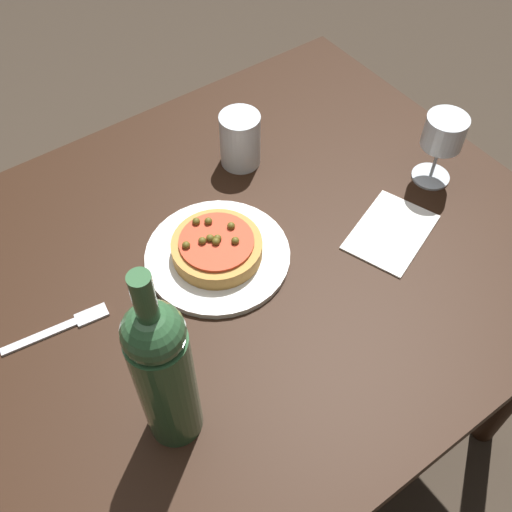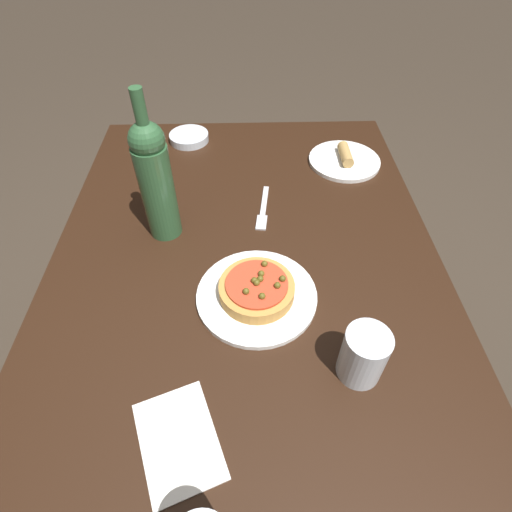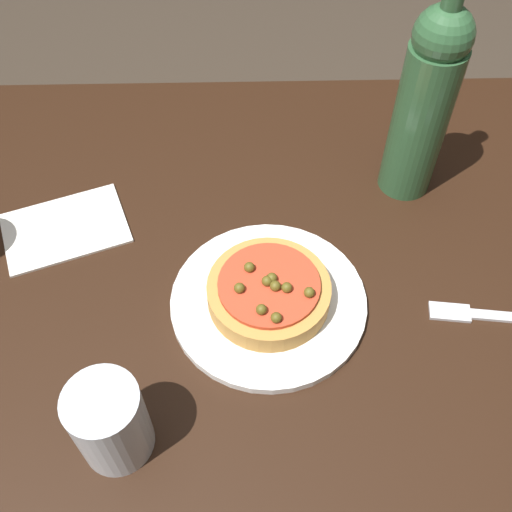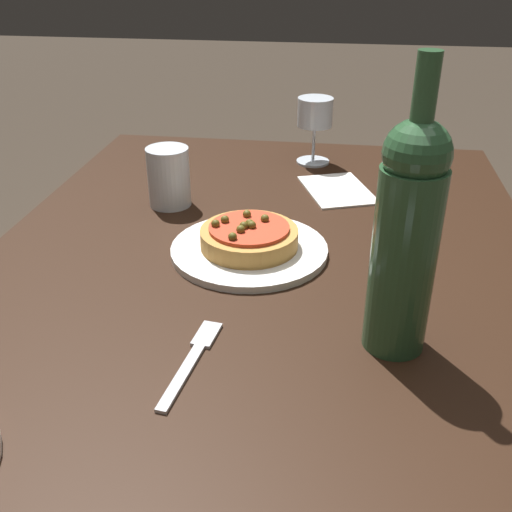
% 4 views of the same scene
% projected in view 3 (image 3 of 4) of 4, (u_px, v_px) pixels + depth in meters
% --- Properties ---
extents(ground_plane, '(14.00, 14.00, 0.00)m').
position_uv_depth(ground_plane, '(296.00, 468.00, 1.39)').
color(ground_plane, '#382D23').
extents(dining_table, '(1.35, 0.91, 0.74)m').
position_uv_depth(dining_table, '(319.00, 323.00, 0.88)').
color(dining_table, black).
rests_on(dining_table, ground_plane).
extents(dinner_plate, '(0.26, 0.26, 0.01)m').
position_uv_depth(dinner_plate, '(268.00, 302.00, 0.79)').
color(dinner_plate, white).
rests_on(dinner_plate, dining_table).
extents(pizza, '(0.16, 0.16, 0.05)m').
position_uv_depth(pizza, '(269.00, 292.00, 0.77)').
color(pizza, '#BC843D').
rests_on(pizza, dinner_plate).
extents(wine_bottle, '(0.08, 0.08, 0.36)m').
position_uv_depth(wine_bottle, '(425.00, 101.00, 0.80)').
color(wine_bottle, '#2D5633').
rests_on(wine_bottle, dining_table).
extents(water_cup, '(0.08, 0.08, 0.11)m').
position_uv_depth(water_cup, '(110.00, 422.00, 0.63)').
color(water_cup, silver).
rests_on(water_cup, dining_table).
extents(fork, '(0.18, 0.04, 0.00)m').
position_uv_depth(fork, '(488.00, 315.00, 0.78)').
color(fork, silver).
rests_on(fork, dining_table).
extents(paper_napkin, '(0.20, 0.17, 0.00)m').
position_uv_depth(paper_napkin, '(65.00, 228.00, 0.87)').
color(paper_napkin, silver).
rests_on(paper_napkin, dining_table).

